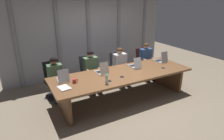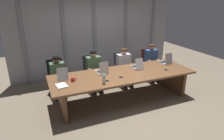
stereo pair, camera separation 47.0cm
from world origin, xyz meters
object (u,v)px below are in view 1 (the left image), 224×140
at_px(laptop_right_mid, 161,60).
at_px(water_bottle_primary, 107,79).
at_px(spiral_notepad, 64,88).
at_px(office_chair_left_end, 55,84).
at_px(person_center, 121,64).
at_px(person_right_mid, 147,59).
at_px(person_left_mid, 92,69).
at_px(conference_mic_left_side, 109,80).
at_px(laptop_left_mid, 102,71).
at_px(office_chair_right_mid, 144,66).
at_px(laptop_center, 135,65).
at_px(office_chair_left_mid, 90,77).
at_px(conference_mic_right_side, 163,68).
at_px(person_left_end, 56,76).
at_px(office_chair_center, 119,71).
at_px(laptop_left_end, 63,78).
at_px(conference_mic_middle, 122,76).
at_px(coffee_mug_near, 74,81).

relative_size(laptop_right_mid, water_bottle_primary, 1.74).
bearing_deg(spiral_notepad, office_chair_left_end, 77.57).
distance_m(person_center, person_right_mid, 0.99).
bearing_deg(laptop_right_mid, person_left_mid, 70.81).
distance_m(person_left_mid, conference_mic_left_side, 1.17).
distance_m(laptop_left_mid, office_chair_right_mid, 2.18).
relative_size(laptop_center, conference_mic_left_side, 4.01).
height_order(person_center, water_bottle_primary, person_center).
distance_m(office_chair_left_mid, conference_mic_right_side, 2.12).
height_order(person_left_end, conference_mic_left_side, person_left_end).
xyz_separation_m(laptop_right_mid, office_chair_center, (-0.98, 0.79, -0.45)).
distance_m(laptop_left_end, person_center, 2.07).
relative_size(person_center, water_bottle_primary, 4.70).
height_order(laptop_left_mid, office_chair_center, laptop_left_mid).
height_order(office_chair_center, person_center, person_center).
bearing_deg(conference_mic_middle, person_right_mid, 33.57).
xyz_separation_m(person_left_mid, person_right_mid, (1.96, -0.00, -0.01)).
relative_size(laptop_left_end, person_left_mid, 0.35).
distance_m(person_left_mid, water_bottle_primary, 1.29).
bearing_deg(laptop_left_end, person_left_mid, -52.26).
xyz_separation_m(person_right_mid, conference_mic_left_side, (-2.03, -1.16, 0.10)).
bearing_deg(office_chair_left_mid, laptop_center, 47.44).
distance_m(conference_mic_left_side, conference_mic_right_side, 1.72).
bearing_deg(conference_mic_right_side, person_left_mid, 146.48).
relative_size(laptop_left_end, conference_mic_right_side, 3.65).
xyz_separation_m(office_chair_left_end, coffee_mug_near, (0.23, -1.02, 0.42)).
distance_m(office_chair_left_mid, person_center, 1.04).
height_order(laptop_left_end, person_center, person_center).
relative_size(laptop_left_end, office_chair_left_end, 0.42).
distance_m(office_chair_center, coffee_mug_near, 2.10).
bearing_deg(coffee_mug_near, water_bottle_primary, -33.52).
height_order(person_right_mid, water_bottle_primary, person_right_mid).
bearing_deg(laptop_right_mid, person_left_end, 76.76).
bearing_deg(person_right_mid, office_chair_center, -96.49).
relative_size(person_right_mid, coffee_mug_near, 8.47).
xyz_separation_m(office_chair_left_end, water_bottle_primary, (0.85, -1.42, 0.49)).
bearing_deg(laptop_center, office_chair_left_mid, 55.10).
height_order(office_chair_center, person_left_end, person_left_end).
distance_m(office_chair_right_mid, person_left_end, 3.02).
bearing_deg(conference_mic_left_side, person_left_mid, 86.63).
bearing_deg(conference_mic_middle, laptop_right_mid, 15.42).
bearing_deg(water_bottle_primary, person_right_mid, 30.52).
bearing_deg(water_bottle_primary, laptop_left_mid, 73.61).
xyz_separation_m(laptop_left_end, office_chair_center, (1.99, 0.79, -0.44)).
distance_m(office_chair_center, person_center, 0.33).
xyz_separation_m(person_center, coffee_mug_near, (-1.76, -0.86, 0.14)).
distance_m(laptop_right_mid, person_left_end, 3.06).
bearing_deg(office_chair_center, office_chair_left_end, -99.30).
relative_size(coffee_mug_near, conference_mic_left_side, 1.25).
distance_m(person_left_end, spiral_notepad, 1.03).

